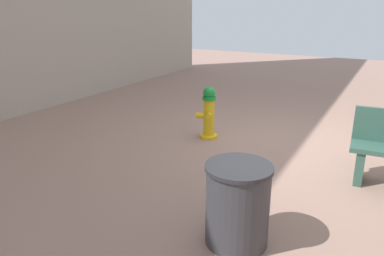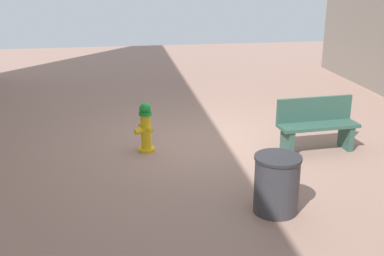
% 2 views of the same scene
% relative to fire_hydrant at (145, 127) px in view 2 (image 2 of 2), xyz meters
% --- Properties ---
extents(ground_plane, '(23.40, 23.40, 0.00)m').
position_rel_fire_hydrant_xyz_m(ground_plane, '(-1.11, -0.32, -0.45)').
color(ground_plane, '#9E7A6B').
extents(fire_hydrant, '(0.38, 0.40, 0.89)m').
position_rel_fire_hydrant_xyz_m(fire_hydrant, '(0.00, 0.00, 0.00)').
color(fire_hydrant, gold).
rests_on(fire_hydrant, ground_plane).
extents(bench_near, '(1.46, 0.54, 0.95)m').
position_rel_fire_hydrant_xyz_m(bench_near, '(-3.02, 0.44, 0.04)').
color(bench_near, '#33594C').
rests_on(bench_near, ground_plane).
extents(trash_bin, '(0.63, 0.63, 0.80)m').
position_rel_fire_hydrant_xyz_m(trash_bin, '(-1.57, 2.53, -0.05)').
color(trash_bin, '#38383D').
rests_on(trash_bin, ground_plane).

